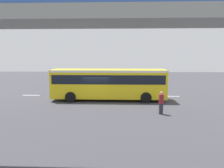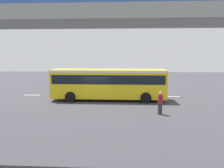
% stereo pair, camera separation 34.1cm
% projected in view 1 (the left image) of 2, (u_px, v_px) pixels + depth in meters
% --- Properties ---
extents(ground, '(80.00, 80.00, 0.00)m').
position_uv_depth(ground, '(97.00, 101.00, 21.42)').
color(ground, '#38383D').
extents(city_bus, '(11.54, 2.85, 3.15)m').
position_uv_depth(city_bus, '(109.00, 82.00, 21.67)').
color(city_bus, yellow).
rests_on(city_bus, ground).
extents(pedestrian, '(0.38, 0.38, 1.79)m').
position_uv_depth(pedestrian, '(161.00, 103.00, 16.43)').
color(pedestrian, '#2D2D38').
rests_on(pedestrian, ground).
extents(traffic_sign, '(0.08, 0.60, 2.80)m').
position_uv_depth(traffic_sign, '(120.00, 78.00, 25.42)').
color(traffic_sign, slate).
rests_on(traffic_sign, ground).
extents(lane_dash_leftmost, '(2.00, 0.20, 0.01)m').
position_uv_depth(lane_dash_leftmost, '(170.00, 96.00, 23.88)').
color(lane_dash_leftmost, silver).
rests_on(lane_dash_leftmost, ground).
extents(lane_dash_left, '(2.00, 0.20, 0.01)m').
position_uv_depth(lane_dash_left, '(135.00, 96.00, 24.04)').
color(lane_dash_left, silver).
rests_on(lane_dash_left, ground).
extents(lane_dash_centre, '(2.00, 0.20, 0.01)m').
position_uv_depth(lane_dash_centre, '(100.00, 96.00, 24.19)').
color(lane_dash_centre, silver).
rests_on(lane_dash_centre, ground).
extents(lane_dash_right, '(2.00, 0.20, 0.01)m').
position_uv_depth(lane_dash_right, '(65.00, 95.00, 24.35)').
color(lane_dash_right, silver).
rests_on(lane_dash_right, ground).
extents(lane_dash_rightmost, '(2.00, 0.20, 0.01)m').
position_uv_depth(lane_dash_rightmost, '(31.00, 95.00, 24.51)').
color(lane_dash_rightmost, silver).
rests_on(lane_dash_rightmost, ground).
extents(pedestrian_overpass, '(24.79, 2.60, 7.31)m').
position_uv_depth(pedestrian_overpass, '(60.00, 33.00, 8.20)').
color(pedestrian_overpass, gray).
rests_on(pedestrian_overpass, ground).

